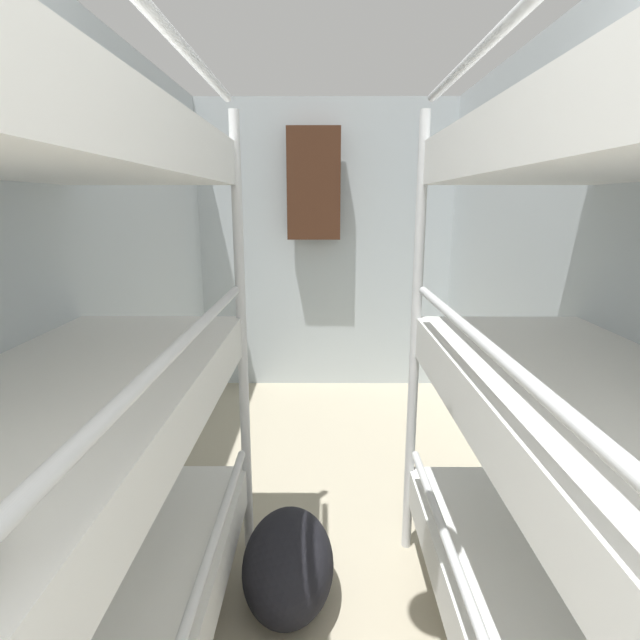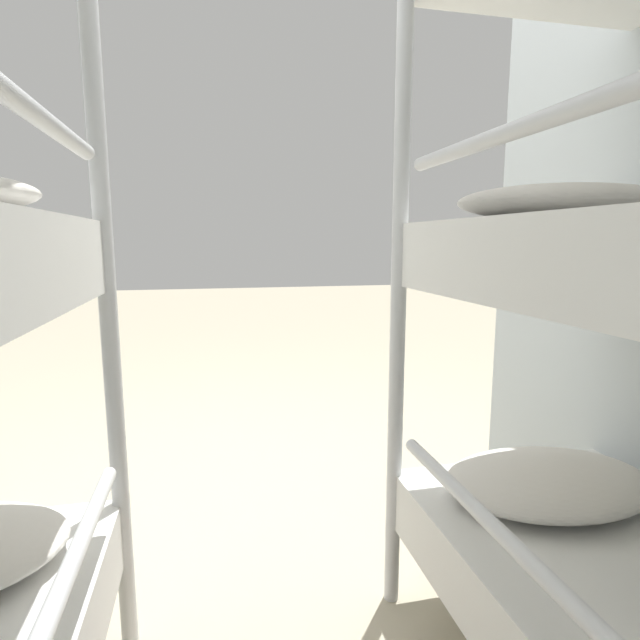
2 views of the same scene
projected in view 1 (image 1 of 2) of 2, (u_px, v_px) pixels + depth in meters
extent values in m
cube|color=silver|center=(61.00, 298.00, 2.08)|extent=(0.06, 4.79, 2.48)
cube|color=silver|center=(599.00, 298.00, 2.07)|extent=(0.06, 4.79, 2.48)
cube|color=silver|center=(326.00, 249.00, 4.38)|extent=(2.31, 0.06, 2.48)
cylinder|color=silver|center=(242.00, 349.00, 2.21)|extent=(0.04, 0.04, 1.99)
cylinder|color=silver|center=(197.00, 591.00, 1.42)|extent=(0.03, 1.60, 0.03)
cube|color=white|center=(51.00, 427.00, 1.30)|extent=(0.71, 1.88, 0.17)
cylinder|color=silver|center=(181.00, 344.00, 1.25)|extent=(0.03, 1.60, 0.03)
cube|color=white|center=(12.00, 131.00, 1.14)|extent=(0.71, 1.88, 0.17)
cylinder|color=silver|center=(160.00, 21.00, 1.09)|extent=(0.03, 1.60, 0.03)
cylinder|color=silver|center=(415.00, 349.00, 2.21)|extent=(0.04, 0.04, 1.99)
cylinder|color=silver|center=(466.00, 592.00, 1.41)|extent=(0.03, 1.60, 0.03)
cube|color=white|center=(616.00, 428.00, 1.30)|extent=(0.71, 1.88, 0.17)
cylinder|color=silver|center=(486.00, 345.00, 1.25)|extent=(0.03, 1.60, 0.03)
cylinder|color=silver|center=(511.00, 21.00, 1.08)|extent=(0.03, 1.60, 0.03)
ellipsoid|color=black|center=(288.00, 564.00, 2.04)|extent=(0.37, 0.57, 0.37)
cube|color=#472819|center=(314.00, 184.00, 4.11)|extent=(0.44, 0.12, 0.90)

